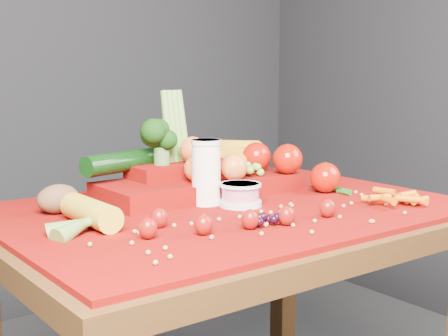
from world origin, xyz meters
TOP-DOWN VIEW (x-y plane):
  - table at (0.00, 0.00)m, footprint 1.10×0.80m
  - red_cloth at (0.00, 0.00)m, footprint 1.05×0.75m
  - milk_glass at (-0.03, 0.05)m, footprint 0.07×0.07m
  - yogurt_bowl at (0.02, -0.02)m, footprint 0.10×0.10m
  - strawberry_scatter at (-0.13, -0.17)m, footprint 0.44×0.18m
  - dark_grape_cluster at (-0.06, -0.19)m, footprint 0.06×0.05m
  - soybean_scatter at (0.00, -0.20)m, footprint 0.84×0.24m
  - corn_ear at (-0.37, -0.01)m, footprint 0.18×0.23m
  - potato at (-0.35, 0.17)m, footprint 0.10×0.07m
  - baby_carrot_pile at (0.32, -0.22)m, footprint 0.18×0.18m
  - green_bean_pile at (0.34, -0.01)m, footprint 0.14×0.12m
  - produce_mound at (0.04, 0.15)m, footprint 0.61×0.36m

SIDE VIEW (x-z plane):
  - table at x=0.00m, z-range 0.28..1.03m
  - red_cloth at x=0.00m, z-range 0.75..0.76m
  - soybean_scatter at x=0.00m, z-range 0.76..0.77m
  - green_bean_pile at x=0.34m, z-range 0.76..0.77m
  - dark_grape_cluster at x=-0.06m, z-range 0.76..0.79m
  - baby_carrot_pile at x=0.32m, z-range 0.76..0.79m
  - corn_ear at x=-0.37m, z-range 0.76..0.81m
  - strawberry_scatter at x=-0.13m, z-range 0.76..0.81m
  - yogurt_bowl at x=0.02m, z-range 0.76..0.82m
  - potato at x=-0.35m, z-range 0.76..0.83m
  - produce_mound at x=0.04m, z-range 0.69..0.95m
  - milk_glass at x=-0.03m, z-range 0.77..0.92m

